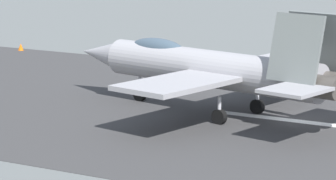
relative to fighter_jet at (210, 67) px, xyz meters
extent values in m
plane|color=#5D6261|center=(-4.80, -0.54, -2.43)|extent=(400.00, 400.00, 0.00)
cube|color=#393838|center=(-4.80, -0.54, -2.42)|extent=(240.00, 26.00, 0.02)
cube|color=white|center=(-4.05, -0.54, -2.41)|extent=(8.00, 0.70, 0.00)
cylinder|color=#9C9A9F|center=(-0.06, 0.01, -0.07)|extent=(13.09, 4.42, 1.91)
cone|color=#9C9A9F|center=(7.76, -1.55, -0.07)|extent=(3.25, 2.18, 1.63)
ellipsoid|color=#3F5160|center=(3.52, -0.70, 0.65)|extent=(3.75, 1.78, 1.10)
cylinder|color=#47423D|center=(-6.48, 1.86, -0.07)|extent=(2.37, 1.51, 1.10)
cylinder|color=#47423D|center=(-6.69, 0.78, -0.07)|extent=(2.37, 1.51, 1.10)
cube|color=#9C9A9F|center=(-0.28, 4.01, -0.17)|extent=(4.48, 6.39, 0.24)
cube|color=#9C9A9F|center=(-1.80, -3.59, -0.17)|extent=(4.48, 6.39, 0.24)
cube|color=#9C9A9F|center=(-6.11, 3.67, 0.03)|extent=(2.90, 3.22, 0.16)
cube|color=slate|center=(-5.43, 2.00, 1.63)|extent=(2.74, 1.44, 3.14)
cube|color=slate|center=(-5.78, 0.24, 1.63)|extent=(2.74, 1.44, 3.14)
cylinder|color=silver|center=(4.83, -0.97, -1.73)|extent=(0.18, 0.18, 1.40)
cylinder|color=black|center=(4.83, -0.97, -2.05)|extent=(0.80, 0.44, 0.76)
cylinder|color=silver|center=(-1.51, 1.93, -1.73)|extent=(0.18, 0.18, 1.40)
cylinder|color=black|center=(-1.51, 1.93, -2.05)|extent=(0.80, 0.44, 0.76)
cylinder|color=silver|center=(-2.14, -1.20, -1.73)|extent=(0.18, 0.18, 1.40)
cylinder|color=black|center=(-2.14, -1.20, -2.05)|extent=(0.80, 0.44, 0.76)
cone|color=orange|center=(3.44, -12.71, -2.15)|extent=(0.44, 0.44, 0.55)
cone|color=orange|center=(22.65, -12.71, -2.15)|extent=(0.44, 0.44, 0.55)
camera|label=1|loc=(-20.39, 40.17, 7.53)|focal=95.26mm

